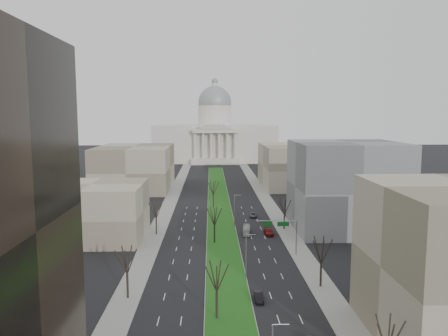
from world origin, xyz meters
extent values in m
plane|color=black|center=(0.00, 120.00, 0.00)|extent=(600.00, 600.00, 0.00)
cube|color=#999993|center=(0.00, 119.00, 0.07)|extent=(8.00, 222.00, 0.15)
cube|color=#195115|center=(0.00, 119.00, 0.17)|extent=(7.70, 221.70, 0.06)
cube|color=gray|center=(-17.50, 95.00, 0.07)|extent=(5.00, 330.00, 0.15)
cube|color=gray|center=(17.50, 95.00, 0.07)|extent=(5.00, 330.00, 0.15)
cube|color=beige|center=(0.00, 270.00, 12.00)|extent=(80.00, 40.00, 24.00)
cube|color=beige|center=(0.00, 247.00, 2.00)|extent=(30.00, 6.00, 4.00)
cube|color=beige|center=(0.00, 247.00, 21.00)|extent=(28.00, 5.00, 2.50)
cube|color=beige|center=(0.00, 247.00, 23.00)|extent=(20.00, 5.00, 1.80)
cube|color=beige|center=(0.00, 247.00, 24.60)|extent=(12.00, 5.00, 1.60)
cylinder|color=beige|center=(0.00, 270.00, 30.00)|extent=(22.00, 22.00, 14.00)
sphere|color=gray|center=(0.00, 270.00, 39.00)|extent=(22.00, 22.00, 22.00)
cylinder|color=beige|center=(0.00, 270.00, 50.00)|extent=(4.00, 4.00, 4.00)
sphere|color=gray|center=(0.00, 270.00, 53.00)|extent=(4.00, 4.00, 4.00)
cylinder|color=beige|center=(-12.50, 247.00, 12.00)|extent=(2.00, 2.00, 16.00)
cylinder|color=beige|center=(-7.50, 247.00, 12.00)|extent=(2.00, 2.00, 16.00)
cylinder|color=beige|center=(-2.50, 247.00, 12.00)|extent=(2.00, 2.00, 16.00)
cylinder|color=beige|center=(2.50, 247.00, 12.00)|extent=(2.00, 2.00, 16.00)
cylinder|color=beige|center=(7.50, 247.00, 12.00)|extent=(2.00, 2.00, 16.00)
cylinder|color=beige|center=(12.50, 247.00, 12.00)|extent=(2.00, 2.00, 16.00)
cube|color=gray|center=(-33.00, 85.00, 7.00)|extent=(26.00, 22.00, 14.00)
cube|color=slate|center=(34.00, 92.00, 12.00)|extent=(28.00, 26.00, 24.00)
cube|color=gray|center=(-35.00, 160.00, 9.00)|extent=(30.00, 40.00, 18.00)
cube|color=gray|center=(35.00, 165.00, 9.00)|extent=(30.00, 40.00, 18.00)
cylinder|color=black|center=(-17.20, 48.00, 2.16)|extent=(0.40, 0.40, 4.32)
cylinder|color=black|center=(-17.20, 88.00, 2.11)|extent=(0.40, 0.40, 4.22)
cylinder|color=black|center=(17.20, 52.00, 2.21)|extent=(0.40, 0.40, 4.42)
cylinder|color=black|center=(17.20, 92.00, 2.02)|extent=(0.40, 0.40, 4.03)
cylinder|color=black|center=(-2.00, 40.00, 2.16)|extent=(0.40, 0.40, 4.32)
cylinder|color=black|center=(-2.00, 80.00, 2.16)|extent=(0.40, 0.40, 4.32)
cylinder|color=black|center=(-2.00, 120.00, 2.16)|extent=(0.40, 0.40, 4.32)
cylinder|color=gray|center=(4.60, 20.00, 9.10)|extent=(1.80, 0.12, 0.12)
cylinder|color=gray|center=(3.70, 55.00, 4.50)|extent=(0.20, 0.20, 9.00)
cylinder|color=gray|center=(4.60, 55.00, 9.10)|extent=(1.80, 0.12, 0.12)
cylinder|color=gray|center=(3.70, 95.00, 4.50)|extent=(0.20, 0.20, 9.00)
cylinder|color=gray|center=(4.60, 95.00, 9.10)|extent=(1.80, 0.12, 0.12)
cylinder|color=gray|center=(16.20, 70.00, 4.00)|extent=(0.24, 0.24, 8.00)
cylinder|color=gray|center=(11.70, 70.00, 8.00)|extent=(9.00, 0.18, 0.18)
cube|color=#0C591E|center=(13.20, 70.08, 7.20)|extent=(2.60, 0.08, 1.00)
cube|color=#0C591E|center=(9.70, 70.08, 7.20)|extent=(2.20, 0.08, 1.00)
imported|color=black|center=(5.20, 46.36, 0.69)|extent=(1.48, 4.20, 1.38)
imported|color=maroon|center=(12.30, 86.92, 0.78)|extent=(2.42, 5.49, 1.57)
imported|color=#565B5F|center=(10.11, 106.95, 0.65)|extent=(2.63, 4.91, 1.31)
imported|color=silver|center=(6.52, 88.06, 1.02)|extent=(2.48, 7.44, 2.03)
camera|label=1|loc=(-2.86, -24.12, 31.53)|focal=35.00mm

